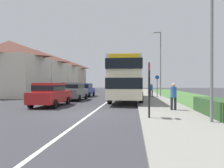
# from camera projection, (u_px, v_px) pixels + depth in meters

# --- Properties ---
(ground_plane) EXTENTS (120.00, 120.00, 0.00)m
(ground_plane) POSITION_uv_depth(u_px,v_px,m) (91.00, 114.00, 10.73)
(ground_plane) COLOR #38383D
(lane_marking_centre) EXTENTS (0.14, 60.00, 0.01)m
(lane_marking_centre) POSITION_uv_depth(u_px,v_px,m) (109.00, 101.00, 18.68)
(lane_marking_centre) COLOR silver
(lane_marking_centre) RESTS_ON ground_plane
(pavement_near_side) EXTENTS (3.20, 68.00, 0.12)m
(pavement_near_side) POSITION_uv_depth(u_px,v_px,m) (157.00, 103.00, 16.24)
(pavement_near_side) COLOR gray
(pavement_near_side) RESTS_ON ground_plane
(grass_verge_seaward) EXTENTS (6.00, 68.00, 0.08)m
(grass_verge_seaward) POSITION_uv_depth(u_px,v_px,m) (211.00, 103.00, 15.77)
(grass_verge_seaward) COLOR #477538
(grass_verge_seaward) RESTS_ON ground_plane
(roadside_hedge) EXTENTS (1.10, 3.78, 0.90)m
(roadside_hedge) POSITION_uv_depth(u_px,v_px,m) (217.00, 109.00, 9.48)
(roadside_hedge) COLOR #2D5128
(roadside_hedge) RESTS_ON ground_plane
(double_decker_bus) EXTENTS (2.80, 11.16, 3.70)m
(double_decker_bus) POSITION_uv_depth(u_px,v_px,m) (127.00, 78.00, 18.75)
(double_decker_bus) COLOR beige
(double_decker_bus) RESTS_ON ground_plane
(parked_car_red) EXTENTS (1.89, 4.10, 1.68)m
(parked_car_red) POSITION_uv_depth(u_px,v_px,m) (50.00, 93.00, 14.20)
(parked_car_red) COLOR #B21E1E
(parked_car_red) RESTS_ON ground_plane
(parked_car_grey) EXTENTS (1.98, 4.09, 1.72)m
(parked_car_grey) POSITION_uv_depth(u_px,v_px,m) (73.00, 91.00, 19.04)
(parked_car_grey) COLOR slate
(parked_car_grey) RESTS_ON ground_plane
(parked_car_blue) EXTENTS (1.87, 4.15, 1.62)m
(parked_car_blue) POSITION_uv_depth(u_px,v_px,m) (85.00, 89.00, 24.30)
(parked_car_blue) COLOR navy
(parked_car_blue) RESTS_ON ground_plane
(pedestrian_at_stop) EXTENTS (0.34, 0.34, 1.67)m
(pedestrian_at_stop) POSITION_uv_depth(u_px,v_px,m) (173.00, 95.00, 11.40)
(pedestrian_at_stop) COLOR #23232D
(pedestrian_at_stop) RESTS_ON ground_plane
(pedestrian_walking_away) EXTENTS (0.34, 0.34, 1.67)m
(pedestrian_walking_away) POSITION_uv_depth(u_px,v_px,m) (151.00, 89.00, 22.21)
(pedestrian_walking_away) COLOR #23232D
(pedestrian_walking_away) RESTS_ON ground_plane
(bus_stop_sign) EXTENTS (0.09, 0.52, 2.60)m
(bus_stop_sign) POSITION_uv_depth(u_px,v_px,m) (149.00, 86.00, 8.86)
(bus_stop_sign) COLOR black
(bus_stop_sign) RESTS_ON ground_plane
(cycle_route_sign) EXTENTS (0.44, 0.08, 2.52)m
(cycle_route_sign) POSITION_uv_depth(u_px,v_px,m) (157.00, 85.00, 21.64)
(cycle_route_sign) COLOR slate
(cycle_route_sign) RESTS_ON ground_plane
(street_lamp_near) EXTENTS (1.14, 0.20, 7.02)m
(street_lamp_near) POSITION_uv_depth(u_px,v_px,m) (209.00, 24.00, 7.89)
(street_lamp_near) COLOR slate
(street_lamp_near) RESTS_ON ground_plane
(street_lamp_mid) EXTENTS (1.14, 0.20, 7.62)m
(street_lamp_mid) POSITION_uv_depth(u_px,v_px,m) (160.00, 60.00, 23.05)
(street_lamp_mid) COLOR slate
(street_lamp_mid) RESTS_ON ground_plane
(house_terrace_far_side) EXTENTS (7.78, 25.93, 6.78)m
(house_terrace_far_side) POSITION_uv_depth(u_px,v_px,m) (45.00, 73.00, 33.46)
(house_terrace_far_side) COLOR beige
(house_terrace_far_side) RESTS_ON ground_plane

